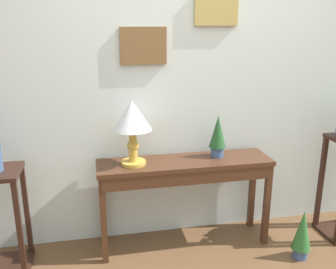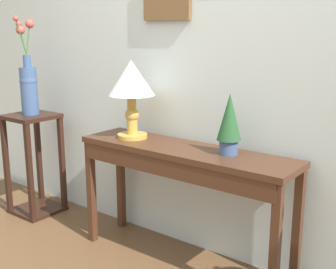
% 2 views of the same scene
% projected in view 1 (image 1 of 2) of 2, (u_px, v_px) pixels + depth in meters
% --- Properties ---
extents(back_wall_with_art, '(9.00, 0.13, 2.80)m').
position_uv_depth(back_wall_with_art, '(194.00, 68.00, 2.92)').
color(back_wall_with_art, silver).
rests_on(back_wall_with_art, ground).
extents(console_table, '(1.36, 0.35, 0.73)m').
position_uv_depth(console_table, '(185.00, 174.00, 2.84)').
color(console_table, '#472819').
rests_on(console_table, ground).
extents(table_lamp, '(0.29, 0.29, 0.49)m').
position_uv_depth(table_lamp, '(132.00, 120.00, 2.66)').
color(table_lamp, gold).
rests_on(table_lamp, console_table).
extents(potted_plant_on_console, '(0.13, 0.13, 0.33)m').
position_uv_depth(potted_plant_on_console, '(218.00, 135.00, 2.87)').
color(potted_plant_on_console, '#3D5684').
rests_on(potted_plant_on_console, console_table).
extents(pedestal_stand_left, '(0.34, 0.34, 0.78)m').
position_uv_depth(pedestal_stand_left, '(2.00, 221.00, 2.61)').
color(pedestal_stand_left, black).
rests_on(pedestal_stand_left, ground).
extents(potted_plant_floor, '(0.15, 0.15, 0.40)m').
position_uv_depth(potted_plant_floor, '(302.00, 233.00, 2.78)').
color(potted_plant_floor, '#3D5684').
rests_on(potted_plant_floor, ground).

